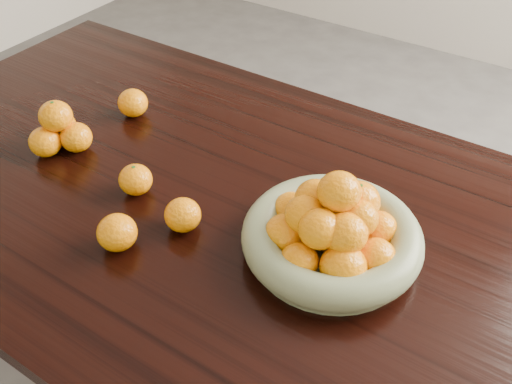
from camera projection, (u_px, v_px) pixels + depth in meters
The scene contains 7 objects.
dining_table at pixel (254, 244), 1.23m from camera, with size 2.00×1.00×0.75m.
fruit_bowl at pixel (332, 231), 1.06m from camera, with size 0.34×0.34×0.18m.
orange_pyramid at pixel (59, 130), 1.32m from camera, with size 0.14×0.14×0.12m.
loose_orange_0 at pixel (136, 180), 1.21m from camera, with size 0.07×0.07×0.07m, color #FF9507.
loose_orange_1 at pixel (117, 232), 1.08m from camera, with size 0.08×0.08×0.07m, color #FF9507.
loose_orange_2 at pixel (183, 215), 1.12m from camera, with size 0.07×0.07×0.07m, color #FF9507.
loose_orange_3 at pixel (133, 103), 1.44m from camera, with size 0.08×0.08×0.07m, color #FF9507.
Camera 1 is at (0.48, -0.73, 1.54)m, focal length 40.00 mm.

